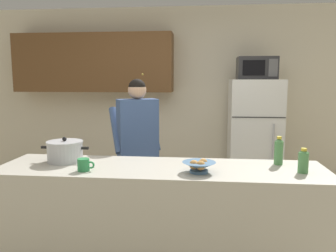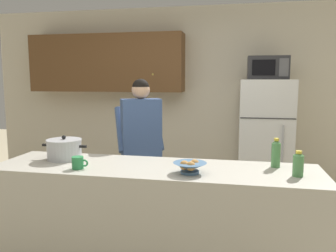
{
  "view_description": "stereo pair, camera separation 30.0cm",
  "coord_description": "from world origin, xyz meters",
  "px_view_note": "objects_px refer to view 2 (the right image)",
  "views": [
    {
      "loc": [
        0.33,
        -2.58,
        1.61
      ],
      "look_at": [
        0.0,
        0.55,
        1.17
      ],
      "focal_mm": 36.24,
      "sensor_mm": 36.0,
      "label": 1
    },
    {
      "loc": [
        0.62,
        -2.54,
        1.61
      ],
      "look_at": [
        0.0,
        0.55,
        1.17
      ],
      "focal_mm": 36.24,
      "sensor_mm": 36.0,
      "label": 2
    }
  ],
  "objects_px": {
    "microwave": "(268,68)",
    "bottle_near_edge": "(298,164)",
    "refrigerator": "(264,143)",
    "coffee_mug": "(78,163)",
    "person_near_pot": "(141,137)",
    "cooking_pot": "(64,149)",
    "bottle_mid_counter": "(276,153)",
    "bread_bowl": "(190,167)"
  },
  "relations": [
    {
      "from": "bottle_near_edge",
      "to": "person_near_pot",
      "type": "bearing_deg",
      "value": 146.73
    },
    {
      "from": "bottle_near_edge",
      "to": "bottle_mid_counter",
      "type": "height_order",
      "value": "bottle_mid_counter"
    },
    {
      "from": "refrigerator",
      "to": "cooking_pot",
      "type": "distance_m",
      "value": 2.53
    },
    {
      "from": "person_near_pot",
      "to": "bottle_mid_counter",
      "type": "relative_size",
      "value": 6.97
    },
    {
      "from": "bottle_near_edge",
      "to": "bottle_mid_counter",
      "type": "bearing_deg",
      "value": 118.47
    },
    {
      "from": "refrigerator",
      "to": "person_near_pot",
      "type": "relative_size",
      "value": 1.0
    },
    {
      "from": "coffee_mug",
      "to": "bottle_mid_counter",
      "type": "relative_size",
      "value": 0.57
    },
    {
      "from": "cooking_pot",
      "to": "bottle_mid_counter",
      "type": "bearing_deg",
      "value": 2.66
    },
    {
      "from": "person_near_pot",
      "to": "coffee_mug",
      "type": "xyz_separation_m",
      "value": [
        -0.2,
        -1.05,
        -0.03
      ]
    },
    {
      "from": "bread_bowl",
      "to": "bottle_near_edge",
      "type": "relative_size",
      "value": 1.34
    },
    {
      "from": "refrigerator",
      "to": "person_near_pot",
      "type": "xyz_separation_m",
      "value": [
        -1.34,
        -0.97,
        0.2
      ]
    },
    {
      "from": "refrigerator",
      "to": "microwave",
      "type": "xyz_separation_m",
      "value": [
        0.0,
        -0.02,
        0.94
      ]
    },
    {
      "from": "microwave",
      "to": "bottle_mid_counter",
      "type": "xyz_separation_m",
      "value": [
        -0.05,
        -1.65,
        -0.71
      ]
    },
    {
      "from": "microwave",
      "to": "bottle_near_edge",
      "type": "distance_m",
      "value": 2.02
    },
    {
      "from": "microwave",
      "to": "coffee_mug",
      "type": "xyz_separation_m",
      "value": [
        -1.55,
        -2.0,
        -0.77
      ]
    },
    {
      "from": "microwave",
      "to": "bread_bowl",
      "type": "xyz_separation_m",
      "value": [
        -0.69,
        -1.96,
        -0.77
      ]
    },
    {
      "from": "bread_bowl",
      "to": "bottle_near_edge",
      "type": "xyz_separation_m",
      "value": [
        0.76,
        0.08,
        0.04
      ]
    },
    {
      "from": "bottle_near_edge",
      "to": "microwave",
      "type": "bearing_deg",
      "value": 92.39
    },
    {
      "from": "bread_bowl",
      "to": "cooking_pot",
      "type": "bearing_deg",
      "value": 168.42
    },
    {
      "from": "coffee_mug",
      "to": "bread_bowl",
      "type": "height_order",
      "value": "bread_bowl"
    },
    {
      "from": "cooking_pot",
      "to": "person_near_pot",
      "type": "bearing_deg",
      "value": 59.23
    },
    {
      "from": "coffee_mug",
      "to": "cooking_pot",
      "type": "bearing_deg",
      "value": 133.76
    },
    {
      "from": "person_near_pot",
      "to": "bottle_mid_counter",
      "type": "height_order",
      "value": "person_near_pot"
    },
    {
      "from": "bread_bowl",
      "to": "bottle_mid_counter",
      "type": "height_order",
      "value": "bottle_mid_counter"
    },
    {
      "from": "refrigerator",
      "to": "bottle_mid_counter",
      "type": "relative_size",
      "value": 6.94
    },
    {
      "from": "coffee_mug",
      "to": "bread_bowl",
      "type": "distance_m",
      "value": 0.86
    },
    {
      "from": "person_near_pot",
      "to": "bottle_mid_counter",
      "type": "distance_m",
      "value": 1.47
    },
    {
      "from": "bread_bowl",
      "to": "microwave",
      "type": "bearing_deg",
      "value": 70.75
    },
    {
      "from": "microwave",
      "to": "coffee_mug",
      "type": "height_order",
      "value": "microwave"
    },
    {
      "from": "person_near_pot",
      "to": "bread_bowl",
      "type": "height_order",
      "value": "person_near_pot"
    },
    {
      "from": "bread_bowl",
      "to": "bottle_mid_counter",
      "type": "bearing_deg",
      "value": 26.12
    },
    {
      "from": "refrigerator",
      "to": "cooking_pot",
      "type": "relative_size",
      "value": 3.91
    },
    {
      "from": "bottle_mid_counter",
      "to": "bread_bowl",
      "type": "bearing_deg",
      "value": -153.88
    },
    {
      "from": "cooking_pot",
      "to": "bottle_mid_counter",
      "type": "xyz_separation_m",
      "value": [
        1.76,
        0.08,
        0.02
      ]
    },
    {
      "from": "microwave",
      "to": "cooking_pot",
      "type": "bearing_deg",
      "value": -136.25
    },
    {
      "from": "microwave",
      "to": "bottle_mid_counter",
      "type": "bearing_deg",
      "value": -91.7
    },
    {
      "from": "cooking_pot",
      "to": "bottle_near_edge",
      "type": "xyz_separation_m",
      "value": [
        1.89,
        -0.15,
        0.0
      ]
    },
    {
      "from": "cooking_pot",
      "to": "bread_bowl",
      "type": "relative_size",
      "value": 1.65
    },
    {
      "from": "refrigerator",
      "to": "coffee_mug",
      "type": "xyz_separation_m",
      "value": [
        -1.55,
        -2.03,
        0.17
      ]
    },
    {
      "from": "microwave",
      "to": "cooking_pot",
      "type": "distance_m",
      "value": 2.61
    },
    {
      "from": "person_near_pot",
      "to": "coffee_mug",
      "type": "distance_m",
      "value": 1.07
    },
    {
      "from": "refrigerator",
      "to": "bottle_mid_counter",
      "type": "bearing_deg",
      "value": -91.67
    }
  ]
}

